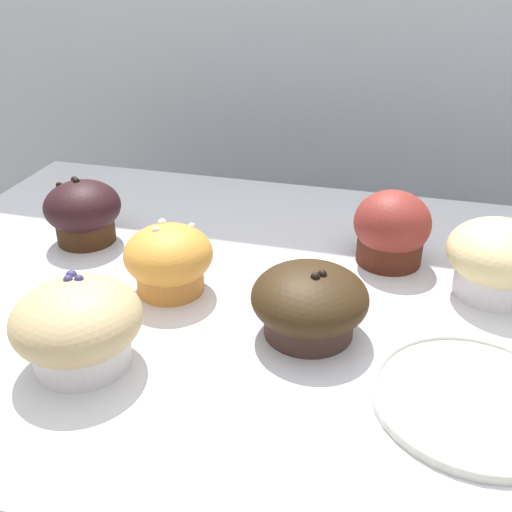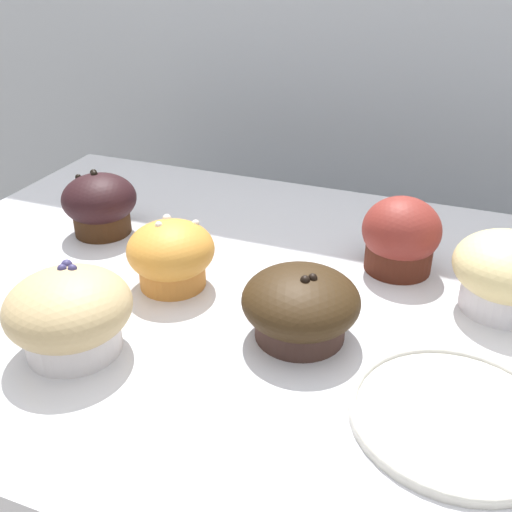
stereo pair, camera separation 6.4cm
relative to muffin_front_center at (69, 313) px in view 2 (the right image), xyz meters
name	(u,v)px [view 2 (the right image)]	position (x,y,z in m)	size (l,w,h in m)	color
wall_back	(395,163)	(0.18, 0.76, -0.09)	(3.20, 0.10, 1.80)	#B2B7BC
muffin_front_center	(69,313)	(0.00, 0.00, 0.00)	(0.12, 0.12, 0.08)	silver
muffin_back_left	(401,236)	(0.26, 0.27, 0.00)	(0.09, 0.09, 0.09)	#4B1E13
muffin_back_right	(100,204)	(-0.12, 0.22, 0.00)	(0.10, 0.10, 0.08)	#392110
muffin_front_left	(301,306)	(0.19, 0.10, -0.01)	(0.11, 0.11, 0.07)	#3F2821
muffin_front_right	(508,273)	(0.38, 0.22, 0.00)	(0.11, 0.11, 0.08)	silver
muffin_back_center	(171,255)	(0.03, 0.14, 0.00)	(0.10, 0.10, 0.08)	#CB7D33
serving_plate	(456,415)	(0.35, 0.03, -0.04)	(0.17, 0.17, 0.01)	beige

